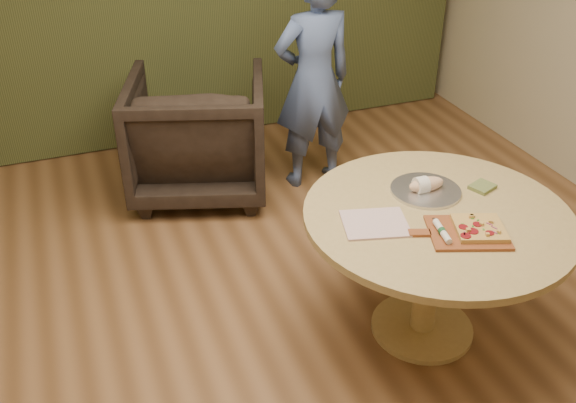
% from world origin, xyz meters
% --- Properties ---
extents(room_shell, '(5.04, 6.04, 2.84)m').
position_xyz_m(room_shell, '(0.00, 0.00, 1.40)').
color(room_shell, brown).
rests_on(room_shell, ground).
extents(pedestal_table, '(1.30, 1.30, 0.75)m').
position_xyz_m(pedestal_table, '(0.60, 0.04, 0.61)').
color(pedestal_table, tan).
rests_on(pedestal_table, ground).
extents(pizza_paddle, '(0.47, 0.38, 0.01)m').
position_xyz_m(pizza_paddle, '(0.61, -0.16, 0.76)').
color(pizza_paddle, brown).
rests_on(pizza_paddle, pedestal_table).
extents(flatbread_pizza, '(0.28, 0.28, 0.04)m').
position_xyz_m(flatbread_pizza, '(0.67, -0.17, 0.78)').
color(flatbread_pizza, tan).
rests_on(flatbread_pizza, pizza_paddle).
extents(cutlery_roll, '(0.06, 0.20, 0.03)m').
position_xyz_m(cutlery_roll, '(0.50, -0.14, 0.78)').
color(cutlery_roll, silver).
rests_on(cutlery_roll, pizza_paddle).
extents(newspaper, '(0.35, 0.32, 0.01)m').
position_xyz_m(newspaper, '(0.26, 0.06, 0.76)').
color(newspaper, white).
rests_on(newspaper, pedestal_table).
extents(serving_tray, '(0.36, 0.36, 0.02)m').
position_xyz_m(serving_tray, '(0.64, 0.24, 0.76)').
color(serving_tray, silver).
rests_on(serving_tray, pedestal_table).
extents(bread_roll, '(0.19, 0.09, 0.09)m').
position_xyz_m(bread_roll, '(0.63, 0.24, 0.79)').
color(bread_roll, '#E5B98C').
rests_on(bread_roll, serving_tray).
extents(green_packet, '(0.15, 0.14, 0.02)m').
position_xyz_m(green_packet, '(0.93, 0.16, 0.76)').
color(green_packet, '#4C5A28').
rests_on(green_packet, pedestal_table).
extents(armchair, '(1.16, 1.12, 0.96)m').
position_xyz_m(armchair, '(-0.14, 1.95, 0.48)').
color(armchair, black).
rests_on(armchair, ground).
extents(person_standing, '(0.59, 0.40, 1.59)m').
position_xyz_m(person_standing, '(0.67, 1.78, 0.80)').
color(person_standing, '#4A5F8E').
rests_on(person_standing, ground).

